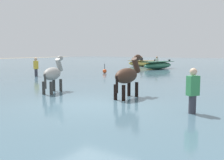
% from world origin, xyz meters
% --- Properties ---
extents(ground_plane, '(120.00, 120.00, 0.00)m').
position_xyz_m(ground_plane, '(0.00, 0.00, 0.00)').
color(ground_plane, '#84755B').
extents(water_surface, '(90.00, 90.00, 0.38)m').
position_xyz_m(water_surface, '(0.00, 10.00, 0.19)').
color(water_surface, '#476675').
rests_on(water_surface, ground).
extents(horse_lead_dark_bay, '(0.48, 1.78, 1.95)m').
position_xyz_m(horse_lead_dark_bay, '(0.43, 1.58, 1.15)').
color(horse_lead_dark_bay, '#382319').
rests_on(horse_lead_dark_bay, ground).
extents(horse_trailing_grey, '(0.92, 1.71, 1.88)m').
position_xyz_m(horse_trailing_grey, '(-2.73, 0.97, 1.11)').
color(horse_trailing_grey, gray).
rests_on(horse_trailing_grey, ground).
extents(boat_mid_channel, '(3.18, 1.49, 1.11)m').
position_xyz_m(boat_mid_channel, '(-8.04, 19.20, 0.70)').
color(boat_mid_channel, gold).
rests_on(boat_mid_channel, water_surface).
extents(boat_near_port, '(2.04, 3.97, 1.18)m').
position_xyz_m(boat_near_port, '(-4.82, 16.26, 0.73)').
color(boat_near_port, '#337556').
rests_on(boat_near_port, water_surface).
extents(person_onlooker_left, '(0.34, 0.38, 1.63)m').
position_xyz_m(person_onlooker_left, '(3.10, 0.52, 0.87)').
color(person_onlooker_left, '#383842').
rests_on(person_onlooker_left, ground).
extents(person_wading_close, '(0.35, 0.26, 1.63)m').
position_xyz_m(person_wading_close, '(-8.70, 5.14, 0.87)').
color(person_wading_close, '#383842').
rests_on(person_wading_close, ground).
extents(channel_buoy, '(0.31, 0.31, 0.72)m').
position_xyz_m(channel_buoy, '(-6.32, 9.71, 0.55)').
color(channel_buoy, '#E54C1E').
rests_on(channel_buoy, water_surface).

